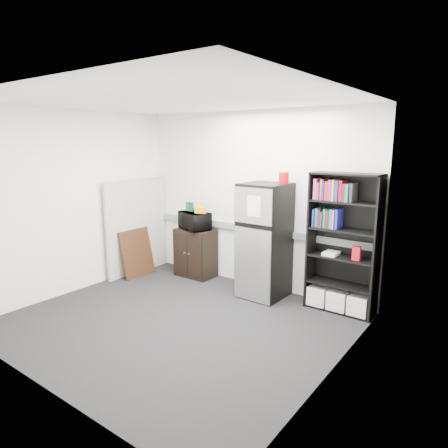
% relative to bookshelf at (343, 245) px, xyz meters
% --- Properties ---
extents(floor, '(4.00, 4.00, 0.00)m').
position_rel_bookshelf_xyz_m(floor, '(-1.53, -1.57, -0.91)').
color(floor, black).
rests_on(floor, ground).
extents(wall_back, '(4.00, 0.02, 2.70)m').
position_rel_bookshelf_xyz_m(wall_back, '(-1.53, 0.18, 0.44)').
color(wall_back, white).
rests_on(wall_back, floor).
extents(wall_right, '(0.02, 3.50, 2.70)m').
position_rel_bookshelf_xyz_m(wall_right, '(0.47, -1.57, 0.44)').
color(wall_right, white).
rests_on(wall_right, floor).
extents(wall_left, '(0.02, 3.50, 2.70)m').
position_rel_bookshelf_xyz_m(wall_left, '(-3.53, -1.57, 0.44)').
color(wall_left, white).
rests_on(wall_left, floor).
extents(ceiling, '(4.00, 3.50, 0.02)m').
position_rel_bookshelf_xyz_m(ceiling, '(-1.53, -1.57, 1.79)').
color(ceiling, white).
rests_on(ceiling, wall_back).
extents(electrical_raceway, '(3.92, 0.05, 0.10)m').
position_rel_bookshelf_xyz_m(electrical_raceway, '(-1.53, 0.15, -0.01)').
color(electrical_raceway, gray).
rests_on(electrical_raceway, wall_back).
extents(wall_note, '(0.14, 0.00, 0.10)m').
position_rel_bookshelf_xyz_m(wall_note, '(-1.88, 0.18, 0.64)').
color(wall_note, white).
rests_on(wall_note, wall_back).
extents(bookshelf, '(0.90, 0.34, 1.85)m').
position_rel_bookshelf_xyz_m(bookshelf, '(0.00, 0.00, 0.00)').
color(bookshelf, black).
rests_on(bookshelf, floor).
extents(cubicle_partition, '(0.06, 1.30, 1.62)m').
position_rel_bookshelf_xyz_m(cubicle_partition, '(-3.43, -0.49, -0.10)').
color(cubicle_partition, '#A29E90').
rests_on(cubicle_partition, floor).
extents(cabinet, '(0.65, 0.44, 0.81)m').
position_rel_bookshelf_xyz_m(cabinet, '(-2.49, -0.06, -0.51)').
color(cabinet, black).
rests_on(cabinet, floor).
extents(microwave, '(0.62, 0.51, 0.29)m').
position_rel_bookshelf_xyz_m(microwave, '(-2.49, -0.08, 0.04)').
color(microwave, black).
rests_on(microwave, cabinet).
extents(snack_box_a, '(0.08, 0.07, 0.15)m').
position_rel_bookshelf_xyz_m(snack_box_a, '(-2.65, -0.05, 0.26)').
color(snack_box_a, '#175120').
rests_on(snack_box_a, microwave).
extents(snack_box_b, '(0.08, 0.06, 0.15)m').
position_rel_bookshelf_xyz_m(snack_box_b, '(-2.58, -0.05, 0.26)').
color(snack_box_b, '#0D3A26').
rests_on(snack_box_b, microwave).
extents(snack_box_c, '(0.08, 0.06, 0.14)m').
position_rel_bookshelf_xyz_m(snack_box_c, '(-2.42, -0.05, 0.26)').
color(snack_box_c, gold).
rests_on(snack_box_c, microwave).
extents(snack_bag, '(0.20, 0.15, 0.10)m').
position_rel_bookshelf_xyz_m(snack_bag, '(-2.33, -0.10, 0.24)').
color(snack_bag, orange).
rests_on(snack_bag, microwave).
extents(refrigerator, '(0.64, 0.66, 1.66)m').
position_rel_bookshelf_xyz_m(refrigerator, '(-1.11, -0.14, -0.08)').
color(refrigerator, black).
rests_on(refrigerator, floor).
extents(coffee_can, '(0.14, 0.14, 0.19)m').
position_rel_bookshelf_xyz_m(coffee_can, '(-0.89, -0.02, 0.85)').
color(coffee_can, '#A8070C').
rests_on(coffee_can, refrigerator).
extents(framed_poster, '(0.20, 0.62, 0.79)m').
position_rel_bookshelf_xyz_m(framed_poster, '(-3.30, -0.63, -0.51)').
color(framed_poster, black).
rests_on(framed_poster, floor).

